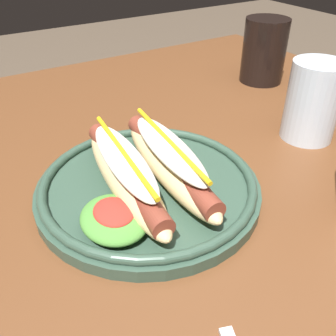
% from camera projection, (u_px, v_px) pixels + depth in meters
% --- Properties ---
extents(dining_table, '(1.22, 0.90, 0.74)m').
position_uv_depth(dining_table, '(266.00, 236.00, 0.57)').
color(dining_table, brown).
rests_on(dining_table, ground_plane).
extents(hot_dog_plate, '(0.29, 0.29, 0.08)m').
position_uv_depth(hot_dog_plate, '(147.00, 180.00, 0.47)').
color(hot_dog_plate, '#334C3D').
rests_on(hot_dog_plate, dining_table).
extents(soda_cup, '(0.09, 0.09, 0.13)m').
position_uv_depth(soda_cup, '(264.00, 51.00, 0.79)').
color(soda_cup, black).
rests_on(soda_cup, dining_table).
extents(water_cup, '(0.08, 0.08, 0.12)m').
position_uv_depth(water_cup, '(313.00, 101.00, 0.58)').
color(water_cup, silver).
rests_on(water_cup, dining_table).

